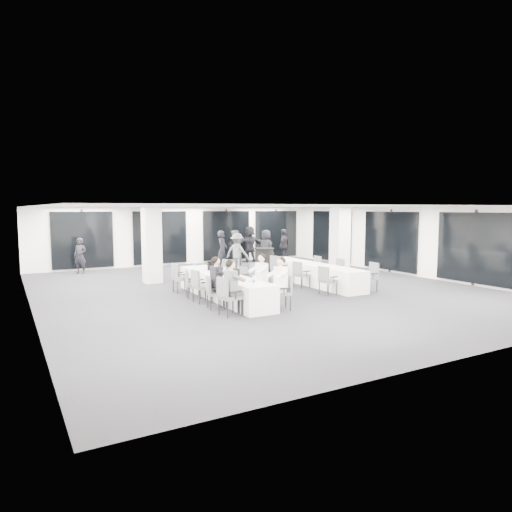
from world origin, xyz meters
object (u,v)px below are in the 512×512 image
Objects in this scene: ice_bucket_near at (236,274)px; standing_guest_f at (250,242)px; chair_main_left_fourth at (191,282)px; standing_guest_g at (80,253)px; chair_main_left_far at (179,276)px; standing_guest_c at (237,249)px; chair_main_right_near at (284,290)px; chair_main_left_mid at (200,284)px; chair_main_right_mid at (251,279)px; chair_side_right_near at (370,275)px; standing_guest_d at (284,244)px; standing_guest_b at (235,246)px; ice_bucket_far at (211,266)px; banquet_table_main at (223,287)px; chair_side_right_far at (315,266)px; chair_side_left_far at (277,267)px; chair_side_left_near at (326,279)px; chair_side_left_mid at (300,273)px; chair_main_left_second at (213,290)px; banquet_table_side at (312,274)px; standing_guest_a at (222,247)px; cocktail_table at (264,262)px; chair_main_right_fourth at (240,279)px; chair_main_right_far at (224,272)px; chair_side_right_mid at (337,270)px; standing_guest_e at (266,245)px; chair_main_left_near at (227,294)px; standing_guest_h at (343,252)px.

standing_guest_f is at bearing 59.46° from ice_bucket_near.
standing_guest_g is at bearing -149.72° from chair_main_left_fourth.
standing_guest_c reaches higher than chair_main_left_far.
chair_main_left_mid is at bearing 55.46° from chair_main_right_near.
chair_side_right_near is (3.97, -1.00, -0.05)m from chair_main_right_mid.
standing_guest_c reaches higher than chair_main_right_mid.
standing_guest_c is 3.49m from standing_guest_d.
standing_guest_b is at bearing 136.49° from chair_main_left_far.
chair_main_right_mid is at bearing -59.85° from ice_bucket_far.
chair_side_right_far is (4.80, 1.88, 0.13)m from banquet_table_main.
chair_main_left_mid is at bearing -68.00° from chair_side_left_far.
standing_guest_c is at bearing -12.80° from standing_guest_d.
banquet_table_main is 2.28m from chair_main_right_near.
chair_side_left_near is 0.99× the size of chair_side_left_mid.
ice_bucket_far reaches higher than chair_main_left_second.
banquet_table_side is 5.44m from standing_guest_a.
cocktail_table is 1.21× the size of chair_side_right_near.
chair_main_right_fourth is 0.95× the size of chair_side_left_mid.
standing_guest_g is 6.15× the size of ice_bucket_far.
chair_side_left_near is (3.98, -2.61, -0.03)m from chair_main_left_far.
chair_main_left_far is (0.00, 1.81, -0.00)m from chair_main_left_mid.
cocktail_table is at bearing 147.70° from chair_main_left_second.
chair_side_right_mid is (3.97, -1.24, -0.03)m from chair_main_right_far.
standing_guest_e is (0.47, 5.94, 0.44)m from chair_side_right_mid.
ice_bucket_far is at bearing 88.16° from ice_bucket_near.
chair_side_left_near is at bearing -17.38° from banquet_table_main.
ice_bucket_near reaches higher than chair_main_right_far.
chair_main_left_near is 2.60m from chair_main_left_fourth.
chair_main_right_far reaches higher than banquet_table_side.
standing_guest_a is at bearing 65.27° from banquet_table_main.
chair_main_right_far is at bearing 20.25° from standing_guest_b.
chair_main_right_near is 1.09× the size of chair_main_right_fourth.
chair_main_left_far is 0.56× the size of standing_guest_h.
standing_guest_f is at bearing -75.31° from standing_guest_c.
chair_main_left_second is at bearing 95.16° from chair_side_right_near.
ice_bucket_far is at bearing -165.49° from standing_guest_a.
standing_guest_b reaches higher than chair_main_left_far.
chair_side_right_far is at bearing -30.17° from chair_main_right_near.
chair_main_left_far reaches higher than chair_side_right_near.
standing_guest_f reaches higher than chair_side_left_mid.
standing_guest_a is at bearing 173.78° from chair_side_left_near.
standing_guest_e is at bearing -22.68° from standing_guest_h.
standing_guest_b is 1.05× the size of standing_guest_c.
chair_side_left_near is 7.48m from standing_guest_b.
banquet_table_main is 5.72× the size of chair_main_right_fourth.
standing_guest_b is at bearing 167.88° from chair_side_left_near.
chair_main_right_fourth is at bearing 168.56° from chair_main_right_far.
chair_main_right_mid is at bearing 129.35° from chair_main_left_second.
standing_guest_b is at bearing -28.76° from standing_guest_d.
chair_side_right_near is 0.49× the size of standing_guest_e.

